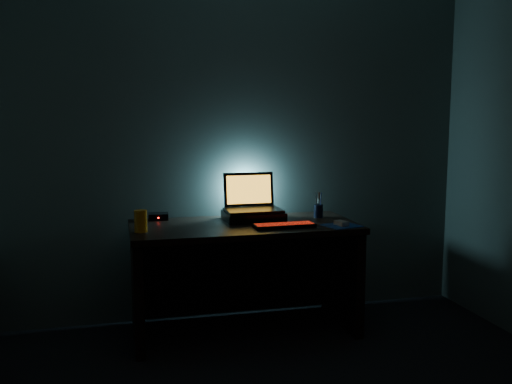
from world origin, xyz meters
TOP-DOWN VIEW (x-y plane):
  - room at (0.00, 0.00)m, footprint 3.50×4.00m
  - desk at (0.00, 1.67)m, footprint 1.50×0.70m
  - riser at (0.09, 1.74)m, footprint 0.40×0.31m
  - laptop at (0.09, 1.80)m, footprint 0.38×0.29m
  - keyboard at (0.23, 1.45)m, footprint 0.40×0.14m
  - mousepad at (0.61, 1.40)m, footprint 0.27×0.25m
  - mouse at (0.61, 1.40)m, footprint 0.08×0.10m
  - pen_cup at (0.57, 1.73)m, footprint 0.08×0.08m
  - juice_glass at (-0.68, 1.52)m, footprint 0.10×0.10m
  - router at (-0.54, 1.92)m, footprint 0.14×0.12m

SIDE VIEW (x-z plane):
  - desk at x=0.00m, z-range 0.12..0.87m
  - mousepad at x=0.61m, z-range 0.75..0.75m
  - keyboard at x=0.23m, z-range 0.75..0.77m
  - mouse at x=0.61m, z-range 0.75..0.78m
  - router at x=-0.54m, z-range 0.75..0.79m
  - riser at x=0.09m, z-range 0.75..0.81m
  - pen_cup at x=0.57m, z-range 0.75..0.84m
  - juice_glass at x=-0.68m, z-range 0.75..0.89m
  - laptop at x=0.09m, z-range 0.74..1.00m
  - room at x=0.00m, z-range 0.00..2.50m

